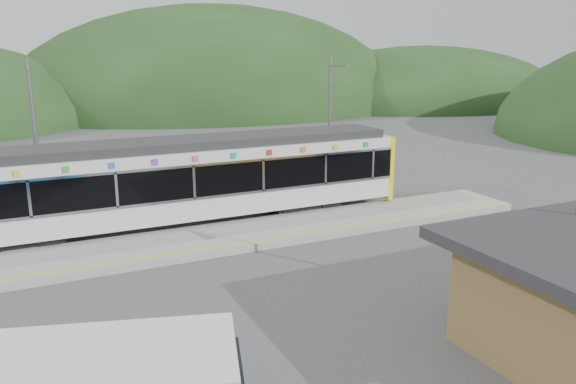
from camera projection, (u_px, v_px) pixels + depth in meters
name	position (u px, v px, depth m)	size (l,w,h in m)	color
ground	(275.00, 267.00, 19.57)	(120.00, 120.00, 0.00)	#4C4C4F
hills	(348.00, 208.00, 26.78)	(146.00, 149.00, 26.00)	#1E3D19
platform	(241.00, 235.00, 22.42)	(26.00, 3.20, 0.30)	#9E9E99
yellow_line	(253.00, 241.00, 21.24)	(26.00, 0.10, 0.01)	yellow
train	(173.00, 180.00, 23.48)	(20.44, 3.01, 3.74)	black
catenary_mast_west	(36.00, 142.00, 23.23)	(0.18, 1.80, 7.00)	slate
catenary_mast_east	(330.00, 123.00, 29.08)	(0.18, 1.80, 7.00)	slate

